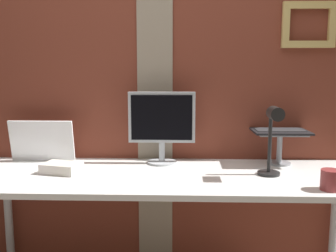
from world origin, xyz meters
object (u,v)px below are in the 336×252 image
laptop (278,120)px  desk_lamp (273,134)px  coffee_mug (331,180)px  monitor (162,122)px  whiteboard_panel (42,141)px

laptop → desk_lamp: bearing=-107.9°
coffee_mug → desk_lamp: bearing=138.4°
laptop → coffee_mug: 0.62m
monitor → whiteboard_panel: monitor is taller
whiteboard_panel → coffee_mug: (1.57, -0.52, -0.08)m
desk_lamp → laptop: bearing=72.1°
monitor → whiteboard_panel: bearing=178.2°
monitor → desk_lamp: (0.59, -0.29, -0.02)m
monitor → whiteboard_panel: (-0.75, 0.02, -0.13)m
desk_lamp → coffee_mug: size_ratio=2.82×
monitor → desk_lamp: 0.66m
laptop → desk_lamp: 0.38m
monitor → laptop: 0.71m
coffee_mug → whiteboard_panel: bearing=161.7°
monitor → laptop: laptop is taller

